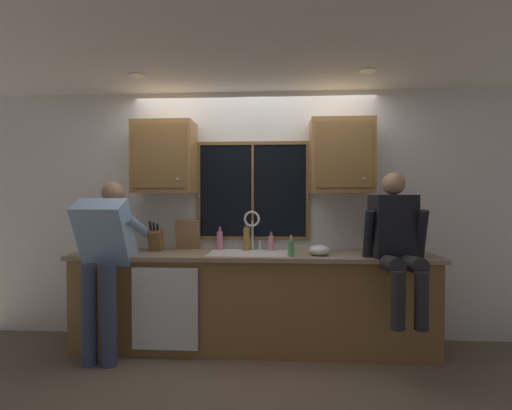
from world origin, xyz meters
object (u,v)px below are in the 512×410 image
object	(u,v)px
mixing_bowl	(319,250)
soap_dispenser	(291,248)
person_sitting_on_counter	(397,238)
bottle_green_glass	(220,240)
person_standing	(105,251)
bottle_amber_small	(271,243)
bottle_tall_clear	(247,238)
knife_block	(156,240)
cutting_board	(188,235)

from	to	relation	value
mixing_bowl	soap_dispenser	distance (m)	0.29
person_sitting_on_counter	soap_dispenser	size ratio (longest dim) A/B	6.31
mixing_bowl	bottle_green_glass	size ratio (longest dim) A/B	0.84
person_standing	person_sitting_on_counter	bearing A→B (deg)	1.57
person_sitting_on_counter	bottle_amber_small	world-z (taller)	person_sitting_on_counter
person_standing	bottle_amber_small	world-z (taller)	person_standing
person_standing	person_sitting_on_counter	size ratio (longest dim) A/B	1.27
bottle_tall_clear	mixing_bowl	bearing A→B (deg)	-21.23
person_standing	bottle_tall_clear	size ratio (longest dim) A/B	5.29
person_standing	bottle_tall_clear	world-z (taller)	person_standing
knife_block	bottle_amber_small	world-z (taller)	knife_block
person_sitting_on_counter	knife_block	size ratio (longest dim) A/B	3.92
person_sitting_on_counter	mixing_bowl	xyz separation A→B (m)	(-0.65, 0.18, -0.14)
bottle_green_glass	knife_block	bearing A→B (deg)	-168.78
cutting_board	bottle_tall_clear	bearing A→B (deg)	-3.67
mixing_bowl	bottle_amber_small	distance (m)	0.52
knife_block	cutting_board	bearing A→B (deg)	22.94
cutting_board	soap_dispenser	bearing A→B (deg)	-21.68
soap_dispenser	bottle_green_glass	distance (m)	0.83
bottle_amber_small	mixing_bowl	bearing A→B (deg)	-29.45
knife_block	mixing_bowl	size ratio (longest dim) A/B	1.59
cutting_board	bottle_green_glass	bearing A→B (deg)	-0.04
mixing_bowl	soap_dispenser	size ratio (longest dim) A/B	1.01
mixing_bowl	bottle_tall_clear	distance (m)	0.76
person_sitting_on_counter	mixing_bowl	distance (m)	0.69
person_standing	bottle_green_glass	xyz separation A→B (m)	(0.95, 0.56, 0.04)
soap_dispenser	bottle_green_glass	size ratio (longest dim) A/B	0.83
person_sitting_on_counter	bottle_green_glass	bearing A→B (deg)	163.32
person_standing	knife_block	bearing A→B (deg)	53.76
cutting_board	knife_block	bearing A→B (deg)	-157.06
knife_block	bottle_green_glass	world-z (taller)	knife_block
mixing_bowl	knife_block	bearing A→B (deg)	173.39
mixing_bowl	soap_dispenser	world-z (taller)	soap_dispenser
person_sitting_on_counter	bottle_tall_clear	world-z (taller)	person_sitting_on_counter
bottle_green_glass	bottle_tall_clear	size ratio (longest dim) A/B	0.80
knife_block	bottle_tall_clear	bearing A→B (deg)	5.39
bottle_green_glass	mixing_bowl	bearing A→B (deg)	-17.62
cutting_board	mixing_bowl	distance (m)	1.35
person_standing	person_sitting_on_counter	world-z (taller)	person_sitting_on_counter
cutting_board	bottle_amber_small	bearing A→B (deg)	-3.78
knife_block	bottle_amber_small	size ratio (longest dim) A/B	1.61
person_sitting_on_counter	bottle_amber_small	bearing A→B (deg)	158.58
knife_block	bottle_tall_clear	distance (m)	0.91
knife_block	soap_dispenser	world-z (taller)	knife_block
bottle_tall_clear	bottle_amber_small	distance (m)	0.25
person_sitting_on_counter	mixing_bowl	size ratio (longest dim) A/B	6.22
person_standing	mixing_bowl	world-z (taller)	person_standing
bottle_amber_small	person_sitting_on_counter	bearing A→B (deg)	-21.42
knife_block	bottle_amber_small	bearing A→B (deg)	3.36
knife_block	cutting_board	xyz separation A→B (m)	(0.30, 0.13, 0.04)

